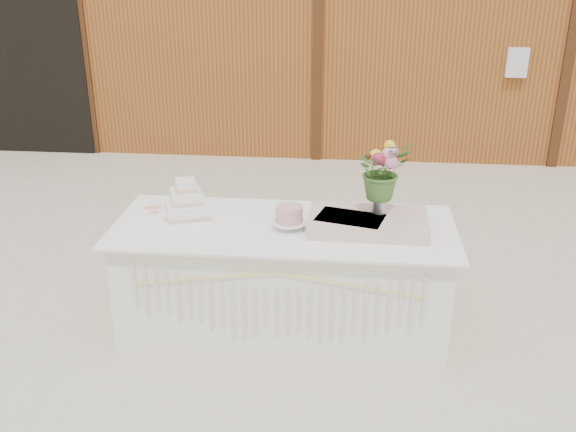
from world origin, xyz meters
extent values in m
plane|color=beige|center=(0.00, 0.00, 0.00)|extent=(80.00, 80.00, 0.00)
cube|color=brown|center=(0.00, 6.00, 1.50)|extent=(12.00, 4.00, 3.00)
cube|color=white|center=(0.00, 0.00, 0.38)|extent=(2.28, 0.88, 0.75)
cube|color=white|center=(0.00, 0.00, 0.76)|extent=(2.40, 1.00, 0.02)
cube|color=white|center=(-0.72, 0.13, 0.82)|extent=(0.37, 0.37, 0.10)
cube|color=#ECB695|center=(-0.72, 0.13, 0.79)|extent=(0.39, 0.39, 0.02)
cube|color=white|center=(-0.72, 0.13, 0.91)|extent=(0.27, 0.27, 0.09)
cube|color=#ECB695|center=(-0.72, 0.13, 0.89)|extent=(0.28, 0.28, 0.02)
cube|color=white|center=(-0.72, 0.13, 1.00)|extent=(0.17, 0.17, 0.08)
cube|color=#ECB695|center=(-0.72, 0.13, 0.98)|extent=(0.19, 0.19, 0.02)
cylinder|color=white|center=(0.05, -0.06, 0.78)|extent=(0.20, 0.20, 0.01)
cylinder|color=white|center=(0.05, -0.06, 0.80)|extent=(0.06, 0.06, 0.04)
cylinder|color=white|center=(0.05, -0.06, 0.83)|extent=(0.24, 0.24, 0.01)
cylinder|color=#C38D92|center=(0.05, -0.06, 0.89)|extent=(0.19, 0.19, 0.11)
cube|color=beige|center=(0.58, 0.00, 0.82)|extent=(0.82, 0.48, 0.10)
cylinder|color=#B6B6BB|center=(0.66, 0.07, 0.95)|extent=(0.11, 0.11, 0.15)
imported|color=#3E6A2A|center=(0.66, 0.07, 1.23)|extent=(0.48, 0.46, 0.41)
camera|label=1|loc=(0.44, -4.09, 2.56)|focal=40.00mm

